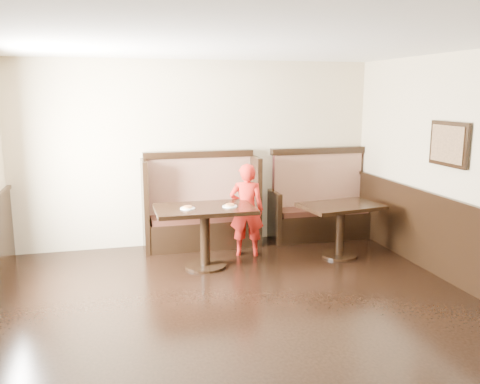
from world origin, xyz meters
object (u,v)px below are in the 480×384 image
object	(u,v)px
table_main	(205,221)
child	(247,210)
table_neighbor	(341,218)
booth_main	(201,212)
booth_neighbor	(320,208)

from	to	relation	value
table_main	child	world-z (taller)	child
table_main	table_neighbor	size ratio (longest dim) A/B	1.09
booth_main	child	distance (m)	0.85
booth_main	table_neighbor	world-z (taller)	booth_main
booth_main	table_neighbor	xyz separation A→B (m)	(1.83, -1.02, 0.04)
table_neighbor	child	bearing A→B (deg)	154.28
child	booth_main	bearing A→B (deg)	-31.14
booth_main	child	size ratio (longest dim) A/B	1.31
booth_neighbor	table_main	xyz separation A→B (m)	(-2.07, -0.98, 0.16)
booth_main	booth_neighbor	xyz separation A→B (m)	(1.95, -0.00, -0.05)
table_neighbor	booth_neighbor	bearing A→B (deg)	74.45
table_neighbor	child	distance (m)	1.34
table_main	child	bearing A→B (deg)	27.90
child	booth_neighbor	bearing A→B (deg)	-138.05
booth_main	table_main	world-z (taller)	booth_main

